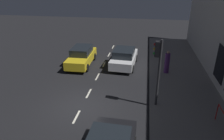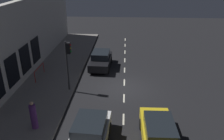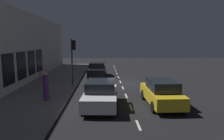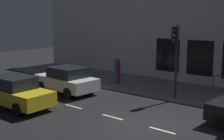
% 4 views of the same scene
% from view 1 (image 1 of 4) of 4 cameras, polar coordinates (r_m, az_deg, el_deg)
% --- Properties ---
extents(ground_plane, '(60.00, 60.00, 0.00)m').
position_cam_1_polar(ground_plane, '(12.79, -8.28, -9.91)').
color(ground_plane, black).
extents(sidewalk, '(4.50, 32.00, 0.15)m').
position_cam_1_polar(sidewalk, '(12.57, 20.72, -11.65)').
color(sidewalk, gray).
rests_on(sidewalk, ground).
extents(lane_centre_line, '(0.12, 27.20, 0.01)m').
position_cam_1_polar(lane_centre_line, '(12.01, -9.69, -12.48)').
color(lane_centre_line, beige).
rests_on(lane_centre_line, ground).
extents(traffic_light, '(0.48, 0.32, 3.97)m').
position_cam_1_polar(traffic_light, '(11.62, 12.41, 2.30)').
color(traffic_light, '#2D2D30').
rests_on(traffic_light, sidewalk).
extents(parked_car_1, '(1.89, 4.35, 1.58)m').
position_cam_1_polar(parked_car_1, '(18.47, -8.31, 3.76)').
color(parked_car_1, gold).
rests_on(parked_car_1, ground).
extents(parked_car_2, '(2.15, 4.17, 1.58)m').
position_cam_1_polar(parked_car_2, '(17.98, 3.32, 3.42)').
color(parked_car_2, silver).
rests_on(parked_car_2, ground).
extents(pedestrian_0, '(0.41, 0.41, 1.81)m').
position_cam_1_polar(pedestrian_0, '(16.86, 14.81, 1.93)').
color(pedestrian_0, '#5B2D70').
rests_on(pedestrian_0, sidewalk).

